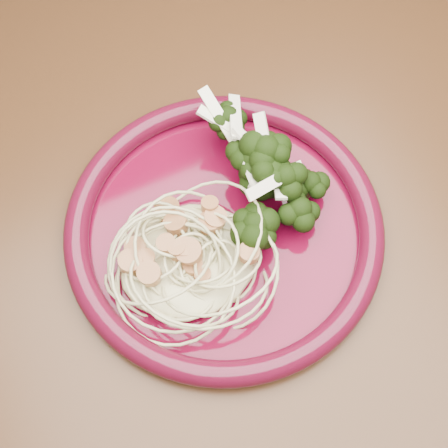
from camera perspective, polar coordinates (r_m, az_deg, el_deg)
name	(u,v)px	position (r m, az deg, el deg)	size (l,w,h in m)	color
dining_table	(249,249)	(0.73, 2.26, -2.33)	(1.20, 0.80, 0.75)	#472814
dinner_plate	(224,228)	(0.62, 0.00, -0.35)	(0.41, 0.41, 0.03)	#52051B
spaghetti_pile	(188,256)	(0.59, -3.29, -2.92)	(0.14, 0.12, 0.03)	beige
scallop_cluster	(186,240)	(0.56, -3.48, -1.47)	(0.12, 0.12, 0.04)	#B97945
broccoli_pile	(266,179)	(0.62, 3.86, 4.09)	(0.09, 0.15, 0.05)	black
onion_garnish	(268,162)	(0.59, 4.05, 5.69)	(0.07, 0.10, 0.06)	white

